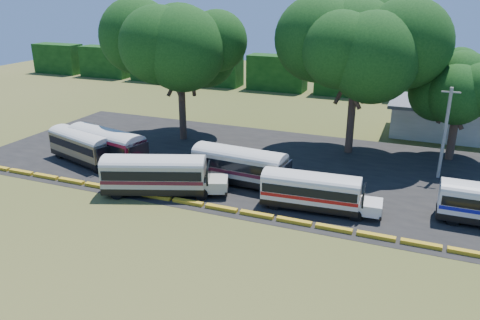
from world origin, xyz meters
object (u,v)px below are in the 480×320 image
at_px(bus_beige, 83,145).
at_px(bus_red, 108,144).
at_px(bus_white_red, 313,189).
at_px(tree_west, 179,44).
at_px(bus_cream_west, 157,173).

bearing_deg(bus_beige, bus_red, 34.12).
xyz_separation_m(bus_white_red, tree_west, (-18.65, 12.86, 9.23)).
distance_m(bus_cream_west, bus_white_red, 13.18).
height_order(bus_white_red, tree_west, tree_west).
height_order(bus_cream_west, tree_west, tree_west).
relative_size(bus_cream_west, tree_west, 0.71).
xyz_separation_m(bus_cream_west, bus_white_red, (13.02, 2.03, -0.22)).
xyz_separation_m(bus_red, tree_west, (3.01, 10.11, 8.94)).
distance_m(bus_cream_west, tree_west, 18.30).
bearing_deg(bus_red, bus_white_red, 5.54).
bearing_deg(bus_beige, tree_west, 80.55).
height_order(bus_beige, bus_white_red, bus_beige).
bearing_deg(bus_beige, bus_white_red, 12.71).
relative_size(bus_white_red, tree_west, 0.62).
height_order(bus_red, tree_west, tree_west).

